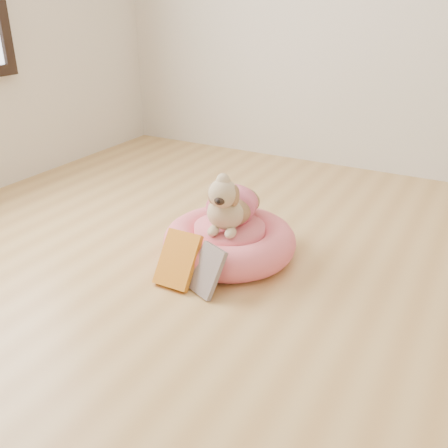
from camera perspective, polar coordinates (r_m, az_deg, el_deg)
The scene contains 5 objects.
floor at distance 1.55m, azimuth -0.03°, elevation -18.73°, with size 4.50×4.50×0.00m, color tan.
pet_bed at distance 2.20m, azimuth 0.63°, elevation -2.00°, with size 0.58×0.58×0.15m.
dog at distance 2.12m, azimuth 0.68°, elevation 3.30°, with size 0.25×0.37×0.27m, color brown, non-canonical shape.
book_yellow at distance 2.00m, azimuth -5.30°, elevation -4.08°, with size 0.15×0.03×0.23m, color yellow.
book_white at distance 1.93m, azimuth -1.92°, elevation -5.33°, with size 0.13×0.02×0.20m, color silver.
Camera 1 is at (0.54, -0.98, 1.07)m, focal length 40.00 mm.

